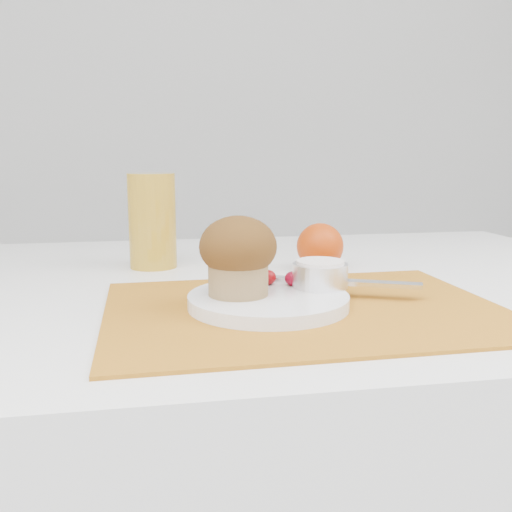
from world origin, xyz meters
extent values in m
cube|color=white|center=(0.00, 0.05, 0.38)|extent=(1.20, 0.80, 0.75)
cube|color=#B06A18|center=(0.02, -0.12, 0.75)|extent=(0.46, 0.34, 0.00)
cylinder|color=white|center=(-0.03, -0.12, 0.76)|extent=(0.21, 0.21, 0.02)
cylinder|color=white|center=(0.04, -0.09, 0.78)|extent=(0.09, 0.09, 0.03)
cylinder|color=white|center=(0.04, -0.09, 0.80)|extent=(0.06, 0.06, 0.01)
ellipsoid|color=#610205|center=(-0.02, -0.07, 0.78)|extent=(0.02, 0.02, 0.02)
ellipsoid|color=#5E0212|center=(0.01, -0.08, 0.78)|extent=(0.02, 0.02, 0.02)
cube|color=silver|center=(0.06, -0.08, 0.77)|extent=(0.21, 0.10, 0.01)
sphere|color=#BF3C06|center=(0.10, 0.10, 0.79)|extent=(0.07, 0.07, 0.07)
cylinder|color=gold|center=(-0.16, 0.16, 0.82)|extent=(0.09, 0.09, 0.15)
cylinder|color=#9A794A|center=(-0.06, -0.11, 0.79)|extent=(0.09, 0.09, 0.04)
ellipsoid|color=#331C09|center=(-0.06, -0.11, 0.83)|extent=(0.09, 0.09, 0.07)
camera|label=1|loc=(-0.16, -0.75, 0.93)|focal=40.00mm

